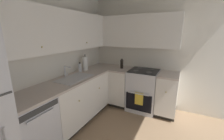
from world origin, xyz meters
TOP-DOWN VIEW (x-y plane):
  - wall_back at (0.00, 1.50)m, footprint 3.56×0.05m
  - wall_right at (1.75, 0.00)m, footprint 0.05×3.05m
  - dishwasher at (-0.60, 1.17)m, footprint 0.60×0.63m
  - lower_cabinets_back at (0.42, 1.18)m, footprint 1.42×0.62m
  - countertop_back at (0.42, 1.17)m, footprint 2.62×0.60m
  - lower_cabinets_right at (1.43, 0.16)m, footprint 0.62×1.43m
  - countertop_right at (1.43, 0.16)m, footprint 0.60×1.43m
  - oven_range at (1.45, 0.15)m, footprint 0.68×0.62m
  - upper_cabinets_back at (0.26, 1.31)m, footprint 2.30×0.34m
  - upper_cabinets_right at (1.57, 0.48)m, footprint 0.32×1.98m
  - sink at (0.35, 1.14)m, footprint 0.67×0.40m
  - faucet at (0.36, 1.35)m, footprint 0.07×0.16m
  - soap_bottle at (0.77, 1.35)m, footprint 0.06×0.06m
  - paper_towel_roll at (0.93, 1.33)m, footprint 0.11×0.11m
  - oil_bottle at (1.43, 0.67)m, footprint 0.07×0.07m

SIDE VIEW (x-z plane):
  - dishwasher at x=-0.60m, z-range 0.00..0.86m
  - lower_cabinets_right at x=1.43m, z-range 0.00..0.87m
  - lower_cabinets_back at x=0.42m, z-range 0.00..0.87m
  - oven_range at x=1.45m, z-range -0.07..0.98m
  - sink at x=0.35m, z-range 0.81..0.91m
  - countertop_right at x=1.43m, z-range 0.86..0.90m
  - countertop_back at x=0.42m, z-range 0.86..0.90m
  - soap_bottle at x=0.77m, z-range 0.89..1.09m
  - oil_bottle at x=1.43m, z-range 0.89..1.11m
  - faucet at x=0.36m, z-range 0.92..1.12m
  - paper_towel_roll at x=0.93m, z-range 0.87..1.23m
  - wall_back at x=0.00m, z-range 0.00..2.47m
  - wall_right at x=1.75m, z-range 0.00..2.47m
  - upper_cabinets_back at x=0.26m, z-range 1.39..2.07m
  - upper_cabinets_right at x=1.57m, z-range 1.39..2.07m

